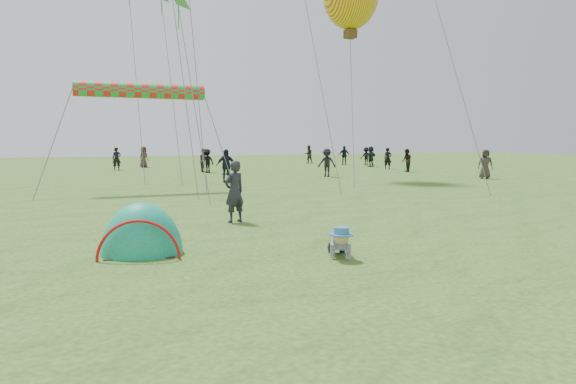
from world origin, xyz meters
name	(u,v)px	position (x,y,z in m)	size (l,w,h in m)	color
ground	(339,263)	(0.00, 0.00, 0.00)	(140.00, 140.00, 0.00)	#204D17
crawling_toddler	(339,241)	(0.25, 0.43, 0.31)	(0.57, 0.81, 0.62)	black
popup_tent	(142,254)	(-3.13, 2.15, 0.00)	(1.55, 1.27, 2.00)	#008147
standing_adult	(234,192)	(-0.36, 5.18, 0.83)	(0.60, 0.40, 1.66)	#25242D
crowd_person_1	(204,160)	(4.20, 27.84, 0.83)	(0.81, 0.63, 1.66)	#3D312B
crowd_person_2	(225,162)	(4.78, 24.34, 0.80)	(0.94, 0.39, 1.60)	#303F4B
crowd_person_3	(327,163)	(10.01, 20.16, 0.86)	(1.11, 0.64, 1.72)	black
crowd_person_4	(485,164)	(17.66, 15.04, 0.86)	(0.84, 0.54, 1.71)	#3A302A
crowd_person_5	(371,156)	(19.18, 29.91, 0.88)	(1.62, 0.52, 1.75)	#1B2429
crowd_person_6	(117,159)	(-1.32, 32.57, 0.86)	(0.63, 0.41, 1.72)	black
crowd_person_7	(308,154)	(17.04, 37.96, 0.89)	(0.86, 0.67, 1.78)	#2D2620
crowd_person_8	(344,155)	(18.76, 33.86, 0.87)	(1.02, 0.43, 1.75)	black
crowd_person_9	(207,161)	(4.21, 26.94, 0.82)	(1.06, 0.61, 1.64)	black
crowd_person_10	(144,157)	(1.08, 36.11, 0.87)	(0.85, 0.55, 1.74)	#42302C
crowd_person_12	(388,158)	(18.34, 26.06, 0.83)	(0.61, 0.40, 1.67)	black
crowd_person_13	(407,160)	(17.40, 22.28, 0.82)	(0.80, 0.62, 1.64)	black
crowd_person_14	(226,166)	(3.10, 18.23, 0.88)	(1.03, 0.43, 1.76)	black
crowd_person_15	(366,156)	(20.36, 32.63, 0.82)	(1.06, 0.61, 1.63)	black
rainbow_tube_kite	(141,91)	(-1.53, 14.94, 4.31)	(0.64, 0.64, 5.39)	red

